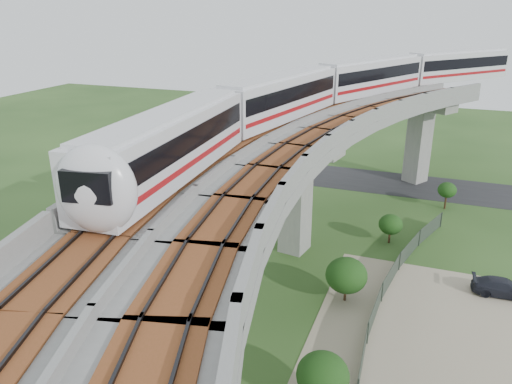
{
  "coord_description": "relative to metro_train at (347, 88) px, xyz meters",
  "views": [
    {
      "loc": [
        10.86,
        -25.57,
        19.12
      ],
      "look_at": [
        0.14,
        3.34,
        7.5
      ],
      "focal_mm": 35.0,
      "sensor_mm": 36.0,
      "label": 1
    }
  ],
  "objects": [
    {
      "name": "asphalt_road",
      "position": [
        -3.13,
        11.98,
        -12.29
      ],
      "size": [
        60.0,
        8.0,
        0.03
      ],
      "primitive_type": "cube",
      "color": "#232326",
      "rests_on": "ground"
    },
    {
      "name": "tree_3",
      "position": [
        3.92,
        -23.81,
        -10.39
      ],
      "size": [
        2.66,
        2.66,
        3.06
      ],
      "color": "#382314",
      "rests_on": "ground"
    },
    {
      "name": "ground",
      "position": [
        -3.13,
        -18.02,
        -12.31
      ],
      "size": [
        160.0,
        160.0,
        0.0
      ],
      "primitive_type": "plane",
      "color": "#28451B",
      "rests_on": "ground"
    },
    {
      "name": "tree_1",
      "position": [
        5.04,
        -3.6,
        -10.6
      ],
      "size": [
        2.01,
        2.01,
        2.57
      ],
      "color": "#382314",
      "rests_on": "ground"
    },
    {
      "name": "tree_2",
      "position": [
        3.2,
        -13.81,
        -10.32
      ],
      "size": [
        2.83,
        2.83,
        3.2
      ],
      "color": "#382314",
      "rests_on": "ground"
    },
    {
      "name": "metro_train",
      "position": [
        0.0,
        0.0,
        0.0
      ],
      "size": [
        22.0,
        58.39,
        3.64
      ],
      "color": "silver",
      "rests_on": "ground"
    },
    {
      "name": "fence",
      "position": [
        6.62,
        -18.02,
        -11.56
      ],
      "size": [
        3.87,
        38.73,
        1.5
      ],
      "color": "#2D382D",
      "rests_on": "ground"
    },
    {
      "name": "tree_0",
      "position": [
        9.4,
        6.13,
        -10.33
      ],
      "size": [
        1.81,
        1.81,
        2.76
      ],
      "color": "#382314",
      "rests_on": "ground"
    },
    {
      "name": "car_dark",
      "position": [
        13.42,
        -9.32,
        -11.66
      ],
      "size": [
        4.25,
        1.92,
        1.21
      ],
      "primitive_type": "imported",
      "rotation": [
        0.0,
        0.0,
        1.62
      ],
      "color": "black",
      "rests_on": "dirt_lot"
    },
    {
      "name": "viaduct",
      "position": [
        0.71,
        -18.02,
        -3.26
      ],
      "size": [
        19.58,
        73.98,
        11.4
      ],
      "color": "#99968E",
      "rests_on": "ground"
    }
  ]
}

